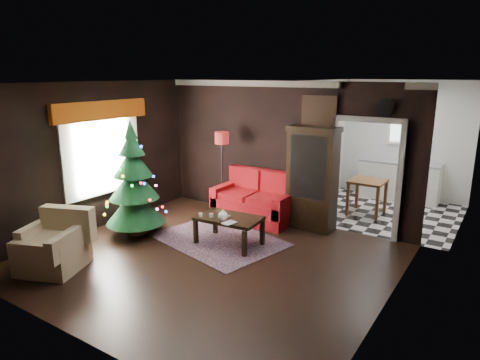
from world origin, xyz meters
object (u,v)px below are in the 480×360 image
Objects in this scene: loveseat at (255,197)px; teapot at (223,216)px; armchair at (51,241)px; floor_lamp at (222,176)px; coffee_table at (229,230)px; wall_clock at (385,107)px; curio_cabinet at (312,181)px; christmas_tree at (134,180)px; kitchen_table at (367,197)px.

teapot is at bearing -78.14° from loveseat.
floor_lamp is at bearing 58.46° from armchair.
floor_lamp is 1.68× the size of coffee_table.
loveseat reaches higher than armchair.
wall_clock is (2.06, 1.74, 2.12)m from coffee_table.
floor_lamp is at bearing 179.15° from loveseat.
loveseat is 8.71× the size of teapot.
armchair is at bearing -123.75° from curio_cabinet.
coffee_table is 0.41m from teapot.
loveseat is at bearing -169.17° from curio_cabinet.
floor_lamp is 3.54m from wall_clock.
christmas_tree is (-2.59, -2.11, 0.10)m from curio_cabinet.
wall_clock reaches higher than coffee_table.
floor_lamp reaches higher than armchair.
armchair is at bearing -111.37° from loveseat.
curio_cabinet is 1.88m from wall_clock.
floor_lamp reaches higher than loveseat.
loveseat is at bearing 52.75° from christmas_tree.
wall_clock reaches higher than christmas_tree.
christmas_tree reaches higher than armchair.
armchair reaches higher than coffee_table.
loveseat is 1.39m from coffee_table.
curio_cabinet is 0.92× the size of christmas_tree.
curio_cabinet is 1.98m from floor_lamp.
kitchen_table is (3.24, 3.54, -0.68)m from christmas_tree.
coffee_table is at bearing 31.10° from armchair.
wall_clock is (3.79, 2.29, 1.33)m from christmas_tree.
floor_lamp is (-0.81, 0.01, 0.33)m from loveseat.
loveseat reaches higher than teapot.
coffee_table is 1.48× the size of kitchen_table.
curio_cabinet is at bearing -114.44° from kitchen_table.
kitchen_table is (0.65, 1.43, -0.57)m from curio_cabinet.
loveseat is 0.88m from floor_lamp.
floor_lamp is 2.04× the size of armchair.
loveseat reaches higher than coffee_table.
floor_lamp is at bearing 125.82° from teapot.
floor_lamp reaches higher than teapot.
christmas_tree is at bearing -108.23° from floor_lamp.
curio_cabinet is at bearing 10.83° from loveseat.
curio_cabinet is 9.73× the size of teapot.
armchair is (-0.61, -3.64, -0.37)m from floor_lamp.
floor_lamp is 0.91× the size of christmas_tree.
curio_cabinet is 1.67m from kitchen_table.
floor_lamp is 9.58× the size of teapot.
armchair is 2.86× the size of wall_clock.
wall_clock is at bearing 24.82° from armchair.
kitchen_table is (1.47, 3.22, -0.23)m from teapot.
teapot is 0.61× the size of wall_clock.
armchair is 5.84m from wall_clock.
kitchen_table is (-0.55, 1.25, -2.00)m from wall_clock.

